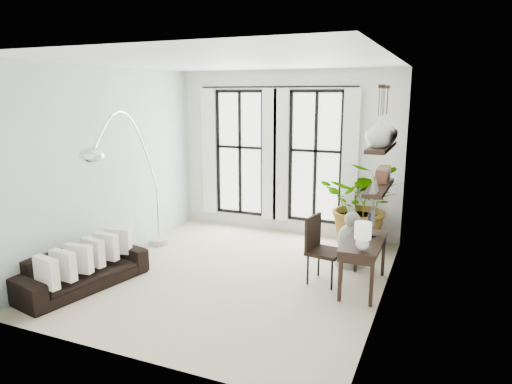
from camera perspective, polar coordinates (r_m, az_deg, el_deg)
The scene contains 16 objects.
floor at distance 7.23m, azimuth -2.91°, elevation -10.20°, with size 5.00×5.00×0.00m, color beige.
ceiling at distance 6.70m, azimuth -3.22°, elevation 16.02°, with size 5.00×5.00×0.00m, color white.
wall_left at distance 8.01m, azimuth -17.72°, elevation 3.36°, with size 5.00×5.00×0.00m, color #B2C6B8.
wall_right at distance 6.16m, azimuth 16.15°, elevation 0.93°, with size 5.00×5.00×0.00m, color white.
wall_back at distance 9.07m, azimuth 3.86°, elevation 4.88°, with size 4.50×4.50×0.00m, color white.
windows at distance 9.08m, azimuth 2.52°, elevation 4.64°, with size 3.26×0.13×2.65m.
wall_shelves at distance 6.44m, azimuth 15.31°, elevation 2.61°, with size 0.25×1.30×0.60m.
sofa at distance 7.13m, azimuth -20.96°, elevation -8.97°, with size 1.89×0.74×0.55m, color black.
throw_pillows at distance 6.99m, azimuth -20.50°, elevation -7.41°, with size 0.40×1.52×0.40m.
plant at distance 8.44m, azimuth 13.24°, elevation -1.48°, with size 1.45×1.25×1.61m, color #2D7228.
desk at distance 6.62m, azimuth 13.29°, elevation -6.30°, with size 0.52×1.23×1.12m.
desk_chair at distance 6.82m, azimuth 8.00°, elevation -6.57°, with size 0.55×0.55×1.00m.
arc_lamp at distance 7.44m, azimuth -15.82°, elevation 5.60°, with size 0.76×2.36×2.51m.
buddha at distance 7.62m, azimuth 11.80°, elevation -6.23°, with size 0.50×0.50×0.90m.
vase_a at distance 6.09m, azimuth 15.22°, elevation 7.20°, with size 0.37×0.37×0.38m, color white.
vase_b at distance 6.48m, azimuth 15.71°, elevation 7.46°, with size 0.37×0.37×0.38m, color white.
Camera 1 is at (2.92, -6.01, 2.75)m, focal length 32.00 mm.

